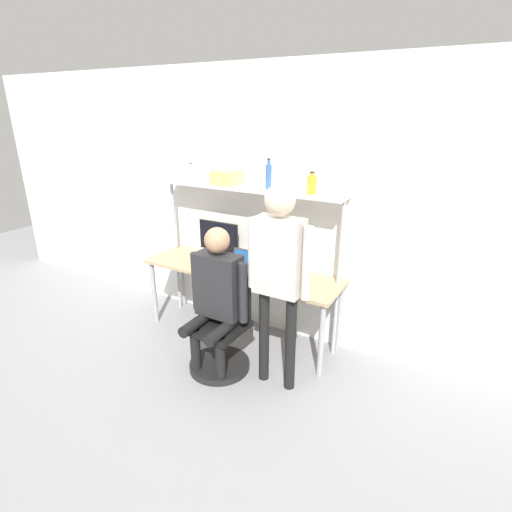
{
  "coord_description": "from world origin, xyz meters",
  "views": [
    {
      "loc": [
        1.99,
        -2.84,
        2.28
      ],
      "look_at": [
        0.41,
        -0.08,
        1.1
      ],
      "focal_mm": 28.0,
      "sensor_mm": 36.0,
      "label": 1
    }
  ],
  "objects_px": {
    "monitor": "(219,240)",
    "bottle_clear": "(191,174)",
    "bottle_amber": "(312,185)",
    "storage_box": "(227,178)",
    "cell_phone": "(268,277)",
    "person_standing": "(279,263)",
    "bottle_blue": "(269,176)",
    "laptop": "(243,267)",
    "person_seated": "(216,290)",
    "office_chair": "(221,340)"
  },
  "relations": [
    {
      "from": "laptop",
      "to": "storage_box",
      "type": "distance_m",
      "value": 0.91
    },
    {
      "from": "office_chair",
      "to": "person_seated",
      "type": "height_order",
      "value": "person_seated"
    },
    {
      "from": "bottle_amber",
      "to": "storage_box",
      "type": "bearing_deg",
      "value": -180.0
    },
    {
      "from": "person_standing",
      "to": "storage_box",
      "type": "height_order",
      "value": "person_standing"
    },
    {
      "from": "bottle_clear",
      "to": "laptop",
      "type": "bearing_deg",
      "value": -16.19
    },
    {
      "from": "bottle_amber",
      "to": "bottle_clear",
      "type": "xyz_separation_m",
      "value": [
        -1.35,
        -0.0,
        -0.01
      ]
    },
    {
      "from": "laptop",
      "to": "office_chair",
      "type": "xyz_separation_m",
      "value": [
        0.06,
        -0.5,
        -0.54
      ]
    },
    {
      "from": "office_chair",
      "to": "person_seated",
      "type": "xyz_separation_m",
      "value": [
        -0.0,
        -0.05,
        0.52
      ]
    },
    {
      "from": "bottle_blue",
      "to": "storage_box",
      "type": "distance_m",
      "value": 0.48
    },
    {
      "from": "office_chair",
      "to": "person_standing",
      "type": "bearing_deg",
      "value": 3.5
    },
    {
      "from": "cell_phone",
      "to": "bottle_blue",
      "type": "relative_size",
      "value": 0.52
    },
    {
      "from": "laptop",
      "to": "person_seated",
      "type": "distance_m",
      "value": 0.55
    },
    {
      "from": "cell_phone",
      "to": "storage_box",
      "type": "height_order",
      "value": "storage_box"
    },
    {
      "from": "monitor",
      "to": "person_seated",
      "type": "height_order",
      "value": "person_seated"
    },
    {
      "from": "office_chair",
      "to": "bottle_clear",
      "type": "distance_m",
      "value": 1.75
    },
    {
      "from": "person_seated",
      "to": "storage_box",
      "type": "relative_size",
      "value": 5.13
    },
    {
      "from": "office_chair",
      "to": "person_seated",
      "type": "distance_m",
      "value": 0.52
    },
    {
      "from": "bottle_blue",
      "to": "storage_box",
      "type": "relative_size",
      "value": 1.09
    },
    {
      "from": "laptop",
      "to": "office_chair",
      "type": "bearing_deg",
      "value": -83.09
    },
    {
      "from": "monitor",
      "to": "bottle_clear",
      "type": "relative_size",
      "value": 2.6
    },
    {
      "from": "bottle_blue",
      "to": "cell_phone",
      "type": "bearing_deg",
      "value": -60.85
    },
    {
      "from": "monitor",
      "to": "office_chair",
      "type": "relative_size",
      "value": 0.53
    },
    {
      "from": "bottle_blue",
      "to": "person_seated",
      "type": "bearing_deg",
      "value": -96.86
    },
    {
      "from": "cell_phone",
      "to": "storage_box",
      "type": "distance_m",
      "value": 1.08
    },
    {
      "from": "cell_phone",
      "to": "person_standing",
      "type": "height_order",
      "value": "person_standing"
    },
    {
      "from": "bottle_blue",
      "to": "laptop",
      "type": "bearing_deg",
      "value": -124.05
    },
    {
      "from": "monitor",
      "to": "bottle_clear",
      "type": "height_order",
      "value": "bottle_clear"
    },
    {
      "from": "bottle_blue",
      "to": "storage_box",
      "type": "bearing_deg",
      "value": -180.0
    },
    {
      "from": "monitor",
      "to": "bottle_blue",
      "type": "bearing_deg",
      "value": 0.46
    },
    {
      "from": "monitor",
      "to": "bottle_amber",
      "type": "distance_m",
      "value": 1.23
    },
    {
      "from": "office_chair",
      "to": "cell_phone",
      "type": "bearing_deg",
      "value": 67.67
    },
    {
      "from": "cell_phone",
      "to": "bottle_amber",
      "type": "distance_m",
      "value": 0.97
    },
    {
      "from": "cell_phone",
      "to": "person_standing",
      "type": "xyz_separation_m",
      "value": [
        0.34,
        -0.47,
        0.37
      ]
    },
    {
      "from": "laptop",
      "to": "storage_box",
      "type": "relative_size",
      "value": 1.14
    },
    {
      "from": "person_seated",
      "to": "storage_box",
      "type": "bearing_deg",
      "value": 116.4
    },
    {
      "from": "laptop",
      "to": "person_standing",
      "type": "relative_size",
      "value": 0.17
    },
    {
      "from": "office_chair",
      "to": "person_seated",
      "type": "relative_size",
      "value": 0.67
    },
    {
      "from": "laptop",
      "to": "person_standing",
      "type": "height_order",
      "value": "person_standing"
    },
    {
      "from": "cell_phone",
      "to": "bottle_blue",
      "type": "xyz_separation_m",
      "value": [
        -0.12,
        0.21,
        0.93
      ]
    },
    {
      "from": "monitor",
      "to": "cell_phone",
      "type": "relative_size",
      "value": 3.21
    },
    {
      "from": "laptop",
      "to": "person_seated",
      "type": "xyz_separation_m",
      "value": [
        0.06,
        -0.54,
        -0.02
      ]
    },
    {
      "from": "person_seated",
      "to": "laptop",
      "type": "bearing_deg",
      "value": 96.14
    },
    {
      "from": "cell_phone",
      "to": "office_chair",
      "type": "bearing_deg",
      "value": -112.33
    },
    {
      "from": "office_chair",
      "to": "storage_box",
      "type": "height_order",
      "value": "storage_box"
    },
    {
      "from": "person_standing",
      "to": "person_seated",
      "type": "bearing_deg",
      "value": -171.79
    },
    {
      "from": "office_chair",
      "to": "person_standing",
      "type": "xyz_separation_m",
      "value": [
        0.55,
        0.03,
        0.86
      ]
    },
    {
      "from": "laptop",
      "to": "monitor",
      "type": "bearing_deg",
      "value": 153.79
    },
    {
      "from": "monitor",
      "to": "bottle_clear",
      "type": "xyz_separation_m",
      "value": [
        -0.32,
        0.0,
        0.67
      ]
    },
    {
      "from": "person_standing",
      "to": "office_chair",
      "type": "bearing_deg",
      "value": -176.5
    },
    {
      "from": "bottle_blue",
      "to": "bottle_clear",
      "type": "bearing_deg",
      "value": 180.0
    }
  ]
}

